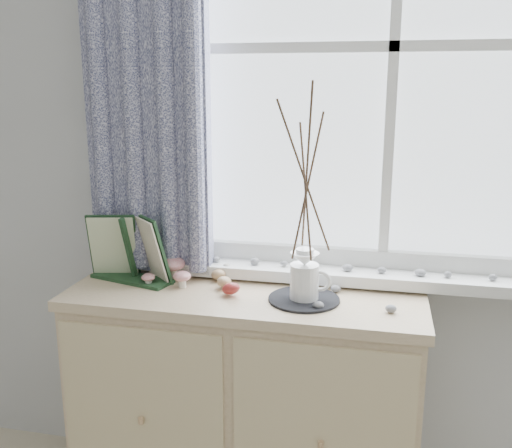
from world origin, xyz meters
name	(u,v)px	position (x,y,z in m)	size (l,w,h in m)	color
sideboard	(245,405)	(-0.15, 1.75, 0.43)	(1.20, 0.45, 0.85)	beige
botanical_book	(127,250)	(-0.57, 1.75, 0.97)	(0.35, 0.13, 0.25)	#1B3A1F
toadstool_cluster	(172,269)	(-0.42, 1.79, 0.90)	(0.17, 0.15, 0.08)	silver
wooden_eggs	(224,281)	(-0.23, 1.77, 0.87)	(0.13, 0.17, 0.06)	tan
songbird_figurine	(218,270)	(-0.28, 1.87, 0.88)	(0.11, 0.05, 0.06)	white
crocheted_doily	(304,299)	(0.06, 1.72, 0.85)	(0.23, 0.23, 0.01)	black
twig_pitcher	(307,177)	(0.06, 1.72, 1.25)	(0.25, 0.25, 0.70)	white
sideboard_pebbles	(348,301)	(0.20, 1.71, 0.86)	(0.25, 0.19, 0.02)	gray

